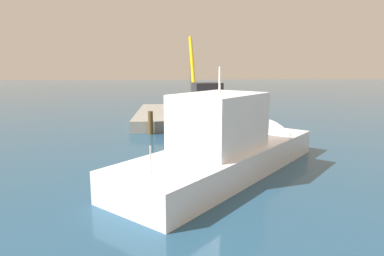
{
  "coord_description": "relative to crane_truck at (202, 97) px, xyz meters",
  "views": [
    {
      "loc": [
        25.94,
        -1.5,
        5.12
      ],
      "look_at": [
        1.24,
        -0.23,
        0.55
      ],
      "focal_mm": 31.73,
      "sensor_mm": 36.0,
      "label": 1
    }
  ],
  "objects": [
    {
      "name": "ground",
      "position": [
        4.29,
        -0.97,
        -2.34
      ],
      "size": [
        200.0,
        200.0,
        0.0
      ],
      "primitive_type": "plane",
      "color": "navy"
    },
    {
      "name": "dock",
      "position": [
        -1.24,
        -0.97,
        -1.88
      ],
      "size": [
        11.84,
        9.93,
        0.91
      ],
      "primitive_type": "cube",
      "color": "gray",
      "rests_on": "ground"
    },
    {
      "name": "crane_truck",
      "position": [
        0.0,
        0.0,
        0.0
      ],
      "size": [
        10.57,
        3.69,
        7.31
      ],
      "color": "black",
      "rests_on": "dock"
    },
    {
      "name": "dock_worker",
      "position": [
        1.18,
        2.37,
        -0.59
      ],
      "size": [
        0.34,
        0.34,
        1.65
      ],
      "color": "black",
      "rests_on": "dock"
    },
    {
      "name": "salvaged_car",
      "position": [
        6.79,
        -2.24,
        -1.72
      ],
      "size": [
        3.87,
        2.04,
        3.21
      ],
      "color": "#99999E",
      "rests_on": "ground"
    },
    {
      "name": "moored_yacht",
      "position": [
        13.01,
        1.25,
        -1.69
      ],
      "size": [
        13.83,
        12.62,
        6.67
      ],
      "color": "white",
      "rests_on": "ground"
    },
    {
      "name": "piling_near",
      "position": [
        4.97,
        -4.29,
        -1.46
      ],
      "size": [
        0.38,
        0.38,
        1.76
      ],
      "primitive_type": "cylinder",
      "color": "brown",
      "rests_on": "ground"
    },
    {
      "name": "piling_mid",
      "position": [
        4.87,
        -1.99,
        -1.48
      ],
      "size": [
        0.34,
        0.34,
        1.72
      ],
      "primitive_type": "cylinder",
      "color": "brown",
      "rests_on": "ground"
    },
    {
      "name": "piling_far",
      "position": [
        5.0,
        0.29,
        -1.52
      ],
      "size": [
        0.41,
        0.41,
        1.65
      ],
      "primitive_type": "cylinder",
      "color": "brown",
      "rests_on": "ground"
    },
    {
      "name": "piling_end",
      "position": [
        5.04,
        2.41,
        -1.61
      ],
      "size": [
        0.32,
        0.32,
        1.45
      ],
      "primitive_type": "cylinder",
      "color": "brown",
      "rests_on": "ground"
    }
  ]
}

